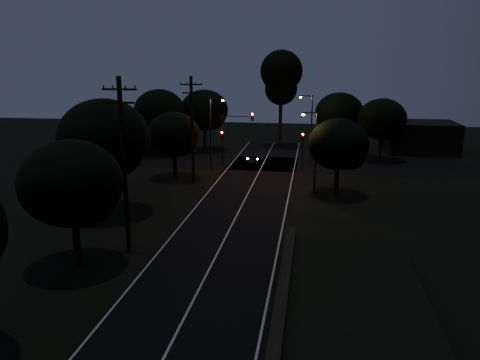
% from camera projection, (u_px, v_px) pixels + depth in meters
% --- Properties ---
extents(road_surface, '(60.00, 70.00, 0.03)m').
position_uv_depth(road_surface, '(251.00, 187.00, 45.35)').
color(road_surface, black).
rests_on(road_surface, ground).
extents(utility_pole_mid, '(2.20, 0.30, 11.00)m').
position_uv_depth(utility_pole_mid, '(124.00, 161.00, 29.41)').
color(utility_pole_mid, black).
rests_on(utility_pole_mid, ground).
extents(utility_pole_far, '(2.20, 0.30, 10.50)m').
position_uv_depth(utility_pole_far, '(192.00, 128.00, 45.75)').
color(utility_pole_far, black).
rests_on(utility_pole_far, ground).
extents(tree_left_b, '(5.93, 5.93, 7.54)m').
position_uv_depth(tree_left_b, '(74.00, 186.00, 26.90)').
color(tree_left_b, black).
rests_on(tree_left_b, ground).
extents(tree_left_c, '(7.19, 7.19, 9.09)m').
position_uv_depth(tree_left_c, '(107.00, 140.00, 36.58)').
color(tree_left_c, black).
rests_on(tree_left_c, ground).
extents(tree_left_d, '(5.39, 5.39, 6.84)m').
position_uv_depth(tree_left_d, '(175.00, 135.00, 48.16)').
color(tree_left_d, black).
rests_on(tree_left_d, ground).
extents(tree_far_nw, '(6.46, 6.46, 8.19)m').
position_uv_depth(tree_far_nw, '(206.00, 111.00, 63.32)').
color(tree_far_nw, black).
rests_on(tree_far_nw, ground).
extents(tree_far_w, '(6.60, 6.60, 8.42)m').
position_uv_depth(tree_far_w, '(161.00, 112.00, 60.19)').
color(tree_far_w, black).
rests_on(tree_far_w, ground).
extents(tree_far_ne, '(6.31, 6.31, 7.98)m').
position_uv_depth(tree_far_ne, '(341.00, 114.00, 60.65)').
color(tree_far_ne, black).
rests_on(tree_far_ne, ground).
extents(tree_far_e, '(5.91, 5.91, 7.50)m').
position_uv_depth(tree_far_e, '(384.00, 120.00, 57.10)').
color(tree_far_e, black).
rests_on(tree_far_e, ground).
extents(tree_right_a, '(5.45, 5.45, 6.93)m').
position_uv_depth(tree_right_a, '(340.00, 146.00, 41.83)').
color(tree_right_a, black).
rests_on(tree_right_a, ground).
extents(tall_pine, '(5.93, 5.93, 13.47)m').
position_uv_depth(tall_pine, '(281.00, 77.00, 65.67)').
color(tall_pine, black).
rests_on(tall_pine, ground).
extents(building_left, '(10.00, 8.00, 4.40)m').
position_uv_depth(building_left, '(134.00, 130.00, 67.81)').
color(building_left, black).
rests_on(building_left, ground).
extents(building_right, '(9.00, 7.00, 4.00)m').
position_uv_depth(building_right, '(420.00, 137.00, 62.80)').
color(building_right, black).
rests_on(building_right, ground).
extents(signal_left, '(0.28, 0.35, 4.10)m').
position_uv_depth(signal_left, '(222.00, 142.00, 53.84)').
color(signal_left, black).
rests_on(signal_left, ground).
extents(signal_right, '(0.28, 0.35, 4.10)m').
position_uv_depth(signal_right, '(303.00, 144.00, 52.45)').
color(signal_right, black).
rests_on(signal_right, ground).
extents(signal_mast, '(3.70, 0.35, 6.25)m').
position_uv_depth(signal_mast, '(237.00, 129.00, 53.22)').
color(signal_mast, black).
rests_on(signal_mast, ground).
extents(streetlight_a, '(1.66, 0.26, 8.00)m').
position_uv_depth(streetlight_a, '(212.00, 129.00, 51.60)').
color(streetlight_a, black).
rests_on(streetlight_a, ground).
extents(streetlight_b, '(1.66, 0.26, 8.00)m').
position_uv_depth(streetlight_b, '(310.00, 124.00, 55.74)').
color(streetlight_b, black).
rests_on(streetlight_b, ground).
extents(streetlight_c, '(1.46, 0.26, 7.50)m').
position_uv_depth(streetlight_c, '(314.00, 147.00, 42.33)').
color(streetlight_c, black).
rests_on(streetlight_c, ground).
extents(car, '(1.57, 3.19, 1.04)m').
position_uv_depth(car, '(252.00, 162.00, 54.38)').
color(car, black).
rests_on(car, ground).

